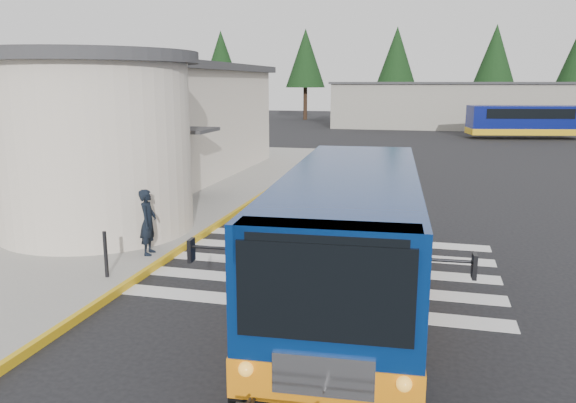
% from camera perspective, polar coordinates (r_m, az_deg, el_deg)
% --- Properties ---
extents(ground, '(140.00, 140.00, 0.00)m').
position_cam_1_polar(ground, '(13.72, 5.81, -5.69)').
color(ground, black).
rests_on(ground, ground).
extents(sidewalk, '(10.00, 34.00, 0.15)m').
position_cam_1_polar(sidewalk, '(20.53, -18.08, -0.06)').
color(sidewalk, gray).
rests_on(sidewalk, ground).
extents(curb_strip, '(0.12, 34.00, 0.16)m').
position_cam_1_polar(curb_strip, '(18.40, -4.89, -0.84)').
color(curb_strip, gold).
rests_on(curb_strip, ground).
extents(station_building, '(12.70, 18.70, 4.80)m').
position_cam_1_polar(station_building, '(23.61, -18.55, 7.53)').
color(station_building, beige).
rests_on(station_building, ground).
extents(crosswalk, '(8.00, 5.35, 0.01)m').
position_cam_1_polar(crosswalk, '(13.05, 3.10, -6.56)').
color(crosswalk, silver).
rests_on(crosswalk, ground).
extents(depot_building, '(26.40, 8.40, 4.20)m').
position_cam_1_polar(depot_building, '(55.15, 18.71, 9.26)').
color(depot_building, gray).
rests_on(depot_building, ground).
extents(tree_line, '(58.40, 4.40, 10.00)m').
position_cam_1_polar(tree_line, '(63.16, 18.72, 13.77)').
color(tree_line, black).
rests_on(tree_line, ground).
extents(transit_bus, '(3.35, 9.21, 2.56)m').
position_cam_1_polar(transit_bus, '(10.59, 6.39, -4.16)').
color(transit_bus, navy).
rests_on(transit_bus, ground).
extents(pedestrian_a, '(0.48, 0.64, 1.57)m').
position_cam_1_polar(pedestrian_a, '(13.63, -14.03, -2.04)').
color(pedestrian_a, black).
rests_on(pedestrian_a, sidewalk).
extents(pedestrian_b, '(0.81, 0.94, 1.66)m').
position_cam_1_polar(pedestrian_b, '(14.57, -17.82, -1.18)').
color(pedestrian_b, black).
rests_on(pedestrian_b, sidewalk).
extents(bollard, '(0.08, 0.08, 0.99)m').
position_cam_1_polar(bollard, '(12.36, -18.03, -5.12)').
color(bollard, black).
rests_on(bollard, sidewalk).
extents(far_bus_a, '(8.50, 3.85, 2.12)m').
position_cam_1_polar(far_bus_a, '(46.10, 22.91, 7.62)').
color(far_bus_a, '#070F58').
rests_on(far_bus_a, ground).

